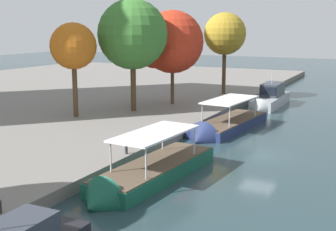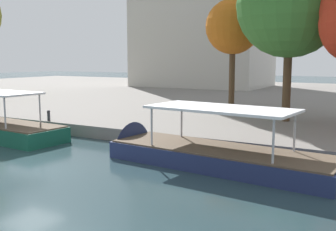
# 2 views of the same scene
# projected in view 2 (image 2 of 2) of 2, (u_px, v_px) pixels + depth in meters

# --- Properties ---
(ground_plane) EXTENTS (220.00, 220.00, 0.00)m
(ground_plane) POSITION_uv_depth(u_px,v_px,m) (28.00, 170.00, 18.67)
(ground_plane) COLOR #23383D
(dock_promenade) EXTENTS (120.00, 55.00, 0.79)m
(dock_promenade) POSITION_uv_depth(u_px,v_px,m) (257.00, 98.00, 48.48)
(dock_promenade) COLOR slate
(dock_promenade) RESTS_ON ground_plane
(tour_boat_2) EXTENTS (12.51, 4.32, 4.16)m
(tour_boat_2) POSITION_uv_depth(u_px,v_px,m) (199.00, 157.00, 19.78)
(tour_boat_2) COLOR navy
(tour_boat_2) RESTS_ON ground_plane
(mooring_bollard_0) EXTENTS (0.22, 0.22, 0.74)m
(mooring_bollard_0) POSITION_uv_depth(u_px,v_px,m) (49.00, 115.00, 28.23)
(mooring_bollard_0) COLOR #2D2D33
(mooring_bollard_0) RESTS_ON dock_promenade
(tree_2) EXTENTS (4.46, 4.46, 9.08)m
(tree_2) POSITION_uv_depth(u_px,v_px,m) (233.00, 27.00, 32.66)
(tree_2) COLOR #4C3823
(tree_2) RESTS_ON dock_promenade
(tree_3) EXTENTS (7.16, 7.16, 11.48)m
(tree_3) POSITION_uv_depth(u_px,v_px,m) (292.00, 6.00, 26.99)
(tree_3) COLOR #4C3823
(tree_3) RESTS_ON dock_promenade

